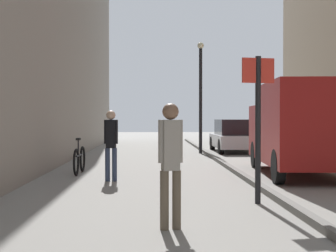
{
  "coord_description": "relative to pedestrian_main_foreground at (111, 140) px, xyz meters",
  "views": [
    {
      "loc": [
        -0.71,
        -1.4,
        1.51
      ],
      "look_at": [
        -0.25,
        12.94,
        1.28
      ],
      "focal_mm": 52.9,
      "sensor_mm": 36.0,
      "label": 1
    }
  ],
  "objects": [
    {
      "name": "pedestrian_main_foreground",
      "position": [
        0.0,
        0.0,
        0.0
      ],
      "size": [
        0.34,
        0.22,
        1.69
      ],
      "rotation": [
        0.0,
        0.0,
        3.02
      ],
      "color": "#2D3851",
      "rests_on": "ground_plane"
    },
    {
      "name": "bicycle_leaning",
      "position": [
        -0.99,
        1.59,
        -0.6
      ],
      "size": [
        0.1,
        1.77,
        0.98
      ],
      "rotation": [
        0.0,
        0.0,
        -0.01
      ],
      "color": "black",
      "rests_on": "ground_plane"
    },
    {
      "name": "parked_car",
      "position": [
        4.68,
        10.14,
        -0.27
      ],
      "size": [
        1.85,
        4.21,
        1.45
      ],
      "rotation": [
        0.0,
        0.0,
        0.0
      ],
      "color": "#B7B7BC",
      "rests_on": "ground_plane"
    },
    {
      "name": "street_sign_post",
      "position": [
        2.85,
        -3.2,
        0.57
      ],
      "size": [
        0.59,
        0.15,
        2.6
      ],
      "rotation": [
        0.0,
        0.0,
        3.34
      ],
      "color": "black",
      "rests_on": "ground_plane"
    },
    {
      "name": "delivery_van",
      "position": [
        4.93,
        1.11,
        0.31
      ],
      "size": [
        2.42,
        5.46,
        2.4
      ],
      "rotation": [
        0.0,
        0.0,
        -0.07
      ],
      "color": "maroon",
      "rests_on": "ground_plane"
    },
    {
      "name": "lamp_post",
      "position": [
        3.07,
        9.3,
        1.74
      ],
      "size": [
        0.28,
        0.28,
        4.76
      ],
      "color": "black",
      "rests_on": "ground_plane"
    },
    {
      "name": "pedestrian_mid_block",
      "position": [
        1.23,
        -5.18,
        0.01
      ],
      "size": [
        0.33,
        0.23,
        1.71
      ],
      "rotation": [
        0.0,
        0.0,
        3.36
      ],
      "color": "brown",
      "rests_on": "ground_plane"
    },
    {
      "name": "ground_plane",
      "position": [
        1.69,
        1.54,
        -0.98
      ],
      "size": [
        80.0,
        80.0,
        0.0
      ],
      "primitive_type": "plane",
      "color": "gray"
    },
    {
      "name": "kerb_strip",
      "position": [
        3.27,
        1.54,
        -0.92
      ],
      "size": [
        0.16,
        40.0,
        0.12
      ],
      "primitive_type": "cube",
      "color": "#615F5B",
      "rests_on": "ground_plane"
    }
  ]
}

